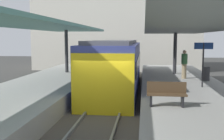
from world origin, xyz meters
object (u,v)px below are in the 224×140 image
Objects in this scene: litter_bin at (206,74)px; platform_sign at (203,55)px; platform_bench at (167,93)px; commuter_train at (116,66)px; passenger_near_bench at (184,64)px.

platform_sign is at bearing -106.06° from litter_bin.
platform_sign is at bearing 63.26° from platform_bench.
commuter_train is 4.12m from passenger_near_bench.
passenger_near_bench is at bearing 146.61° from litter_bin.
passenger_near_bench reaches higher than litter_bin.
commuter_train is 5.26× the size of platform_sign.
commuter_train is at bearing 109.48° from platform_bench.
commuter_train reaches higher than platform_bench.
platform_sign is (2.08, 4.13, 1.16)m from platform_bench.
platform_bench is 7.26m from passenger_near_bench.
commuter_train reaches higher than passenger_near_bench.
litter_bin is (0.63, 2.20, -1.22)m from platform_sign.
platform_bench is (2.52, -7.11, -0.26)m from commuter_train.
platform_sign is 2.76× the size of litter_bin.
commuter_train is 8.30× the size of platform_bench.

